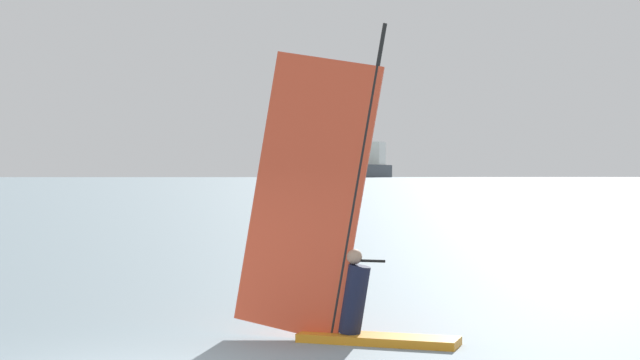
# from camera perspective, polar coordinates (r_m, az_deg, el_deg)

# --- Properties ---
(windsurfer) EXTENTS (3.24, 1.51, 4.56)m
(windsurfer) POSITION_cam_1_polar(r_m,az_deg,el_deg) (13.94, 0.92, -4.18)
(windsurfer) COLOR orange
(windsurfer) RESTS_ON ground_plane
(cargo_ship) EXTENTS (112.61, 176.96, 38.78)m
(cargo_ship) POSITION_cam_1_polar(r_m,az_deg,el_deg) (839.70, 1.20, 0.76)
(cargo_ship) COLOR #3F444C
(cargo_ship) RESTS_ON ground_plane
(distant_headland) EXTENTS (1221.22, 513.86, 25.90)m
(distant_headland) POSITION_cam_1_polar(r_m,az_deg,el_deg) (1437.10, 1.71, 0.73)
(distant_headland) COLOR #4C564C
(distant_headland) RESTS_ON ground_plane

